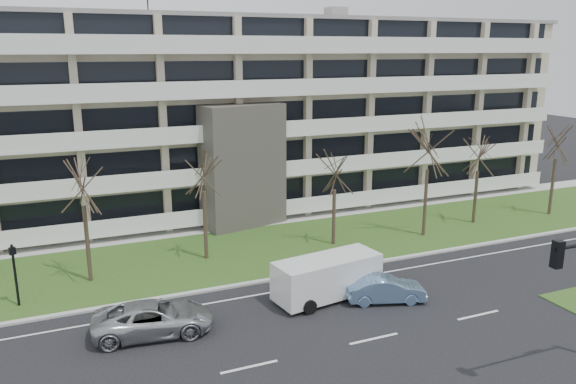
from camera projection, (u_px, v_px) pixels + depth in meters
name	position (u px, v px, depth m)	size (l,w,h in m)	color
ground	(374.00, 339.00, 25.55)	(160.00, 160.00, 0.00)	black
grass_verge	(271.00, 248.00, 37.14)	(90.00, 10.00, 0.06)	#2A521B
curb	(302.00, 275.00, 32.67)	(90.00, 0.35, 0.12)	#B2B2AD
sidewalk	(244.00, 224.00, 42.04)	(90.00, 2.00, 0.08)	#B2B2AD
lane_edge_line	(313.00, 285.00, 31.35)	(90.00, 0.12, 0.01)	white
apartment_building	(216.00, 114.00, 46.25)	(60.50, 15.10, 18.75)	#B8A78F
silver_pickup	(153.00, 318.00, 25.84)	(2.53, 5.50, 1.53)	#ACAEB3
blue_sedan	(385.00, 289.00, 29.19)	(1.44, 4.13, 1.36)	#6F95C1
white_van	(328.00, 274.00, 29.47)	(6.02, 3.01, 2.24)	white
pedestrian_signal	(14.00, 267.00, 28.25)	(0.37, 0.33, 3.35)	black
tree_2	(81.00, 175.00, 30.34)	(3.99, 3.99, 7.97)	#382B21
tree_3	(203.00, 164.00, 33.78)	(3.90, 3.90, 7.81)	#382B21
tree_4	(335.00, 168.00, 36.58)	(3.40, 3.40, 6.81)	#382B21
tree_5	(429.00, 143.00, 38.05)	(4.27, 4.27, 8.54)	#382B21
tree_6	(479.00, 150.00, 41.16)	(3.60, 3.60, 7.20)	#382B21
tree_7	(558.00, 136.00, 43.15)	(4.05, 4.05, 8.10)	#382B21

